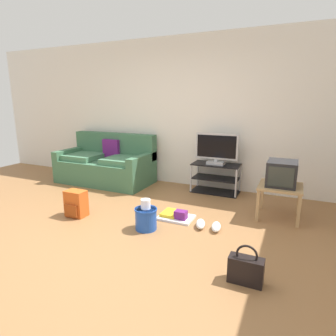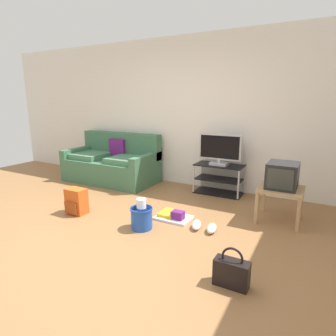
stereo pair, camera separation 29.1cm
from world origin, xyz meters
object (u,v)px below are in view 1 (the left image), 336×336
object	(u,v)px
cleaning_bucket	(146,217)
sneakers_pair	(208,225)
crt_tv	(282,173)
backpack	(76,204)
couch	(107,165)
handbag	(246,269)
tv_stand	(216,178)
side_table	(280,190)
flat_tv	(216,149)
floor_tray	(176,216)

from	to	relation	value
cleaning_bucket	sneakers_pair	bearing A→B (deg)	25.01
crt_tv	backpack	distance (m)	2.84
couch	crt_tv	world-z (taller)	couch
cleaning_bucket	couch	bearing A→B (deg)	137.90
couch	crt_tv	distance (m)	3.28
couch	handbag	world-z (taller)	couch
tv_stand	side_table	xyz separation A→B (m)	(1.09, -0.73, 0.14)
couch	cleaning_bucket	world-z (taller)	couch
cleaning_bucket	handbag	bearing A→B (deg)	-23.89
side_table	cleaning_bucket	xyz separation A→B (m)	(-1.48, -1.08, -0.23)
flat_tv	cleaning_bucket	distance (m)	1.93
handbag	cleaning_bucket	world-z (taller)	cleaning_bucket
tv_stand	backpack	distance (m)	2.37
flat_tv	handbag	bearing A→B (deg)	-68.65
couch	sneakers_pair	distance (m)	2.77
backpack	floor_tray	size ratio (longest dim) A/B	0.77
tv_stand	cleaning_bucket	size ratio (longest dim) A/B	2.07
sneakers_pair	floor_tray	size ratio (longest dim) A/B	0.79
couch	backpack	world-z (taller)	couch
tv_stand	sneakers_pair	world-z (taller)	tv_stand
side_table	floor_tray	xyz separation A→B (m)	(-1.27, -0.63, -0.35)
floor_tray	backpack	bearing A→B (deg)	-159.43
cleaning_bucket	floor_tray	size ratio (longest dim) A/B	0.83
crt_tv	couch	bearing A→B (deg)	171.57
couch	side_table	distance (m)	3.27
crt_tv	cleaning_bucket	xyz separation A→B (m)	(-1.48, -1.10, -0.46)
tv_stand	cleaning_bucket	bearing A→B (deg)	-102.31
handbag	sneakers_pair	bearing A→B (deg)	123.77
couch	side_table	bearing A→B (deg)	-8.71
cleaning_bucket	floor_tray	xyz separation A→B (m)	(0.21, 0.45, -0.12)
flat_tv	sneakers_pair	size ratio (longest dim) A/B	1.94
handbag	backpack	bearing A→B (deg)	167.08
sneakers_pair	backpack	bearing A→B (deg)	-168.55
tv_stand	handbag	distance (m)	2.57
couch	side_table	xyz separation A→B (m)	(3.23, -0.49, 0.05)
handbag	cleaning_bucket	distance (m)	1.45
tv_stand	backpack	world-z (taller)	tv_stand
side_table	backpack	world-z (taller)	side_table
handbag	cleaning_bucket	xyz separation A→B (m)	(-1.32, 0.59, 0.03)
backpack	handbag	size ratio (longest dim) A/B	1.00
floor_tray	sneakers_pair	bearing A→B (deg)	-13.92
side_table	crt_tv	distance (m)	0.23
side_table	tv_stand	bearing A→B (deg)	146.23
flat_tv	cleaning_bucket	bearing A→B (deg)	-102.46
backpack	cleaning_bucket	distance (m)	1.09
backpack	floor_tray	xyz separation A→B (m)	(1.30, 0.49, -0.14)
couch	handbag	bearing A→B (deg)	-35.18
backpack	cleaning_bucket	size ratio (longest dim) A/B	0.93
sneakers_pair	tv_stand	bearing A→B (deg)	102.00
couch	cleaning_bucket	size ratio (longest dim) A/B	4.62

